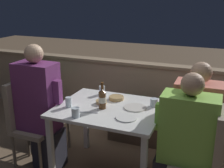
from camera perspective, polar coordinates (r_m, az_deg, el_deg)
The scene contains 21 objects.
parapet_wall at distance 4.11m, azimuth 6.86°, elevation -1.74°, with size 9.00×0.18×0.89m.
dining_table at distance 2.81m, azimuth -0.48°, elevation -6.53°, with size 1.03×0.85×0.75m.
planter_hedge at distance 3.63m, azimuth 5.72°, elevation -6.44°, with size 0.75×0.47×0.59m.
chair_left_near at distance 3.21m, azimuth -16.98°, elevation -6.21°, with size 0.41×0.40×0.95m.
person_purple_stripe at distance 3.05m, azimuth -14.28°, elevation -4.74°, with size 0.50×0.26×1.35m.
chair_left_far at distance 3.38m, azimuth -14.47°, elevation -4.73°, with size 0.41×0.40×0.95m.
chair_right_near at distance 2.55m, azimuth 18.79°, elevation -13.01°, with size 0.41×0.40×0.95m.
person_green_blouse at distance 2.53m, azimuth 14.32°, elevation -11.31°, with size 0.52×0.26×1.23m.
chair_right_far at distance 2.82m, azimuth 20.00°, elevation -10.00°, with size 0.41×0.40×0.95m.
person_coral_top at distance 2.79m, azimuth 16.04°, elevation -8.21°, with size 0.50×0.26×1.25m.
beer_bottle at distance 2.71m, azimuth -1.99°, elevation -2.98°, with size 0.07×0.07×0.27m.
plate_0 at distance 2.54m, azimuth 2.96°, elevation -6.86°, with size 0.19×0.19×0.01m.
plate_1 at distance 2.76m, azimuth 4.72°, elevation -4.78°, with size 0.22×0.22×0.01m.
bowl_0 at distance 2.85m, azimuth -2.19°, elevation -3.60°, with size 0.11×0.11×0.04m.
bowl_1 at distance 2.96m, azimuth 0.88°, elevation -2.80°, with size 0.16×0.16×0.04m.
glass_cup_0 at distance 2.56m, azimuth -7.41°, elevation -5.74°, with size 0.07×0.07×0.09m.
glass_cup_1 at distance 2.79m, azimuth -8.83°, elevation -3.66°, with size 0.06×0.06×0.10m.
glass_cup_2 at distance 2.81m, azimuth 8.53°, elevation -3.72°, with size 0.08×0.08×0.08m.
glass_cup_3 at distance 3.10m, azimuth -2.05°, elevation -1.25°, with size 0.06×0.06×0.10m.
fork_0 at distance 2.66m, azimuth -4.69°, elevation -5.73°, with size 0.17×0.07×0.01m.
potted_plant at distance 4.19m, azimuth -14.42°, elevation -1.22°, with size 0.36×0.36×0.80m.
Camera 1 is at (0.98, -2.37, 1.82)m, focal length 45.00 mm.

